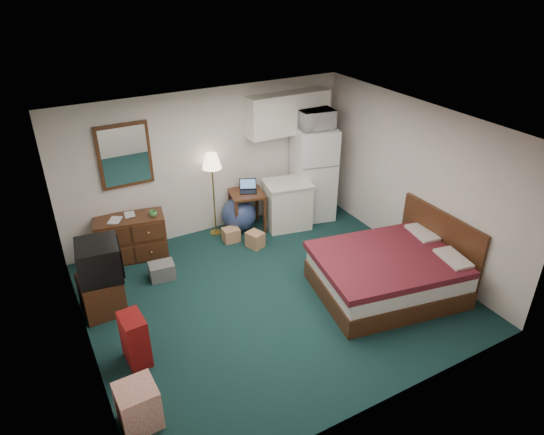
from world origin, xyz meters
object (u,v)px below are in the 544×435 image
bed (387,274)px  suitcase (135,339)px  tv_stand (101,294)px  desk (247,211)px  dresser (132,237)px  fridge (313,173)px  kitchen_counter (287,205)px  floor_lamp (214,195)px

bed → suitcase: 3.55m
tv_stand → desk: bearing=19.3°
dresser → fridge: fridge is taller
kitchen_counter → bed: 2.41m
bed → suitcase: suitcase is taller
desk → bed: bearing=-59.1°
suitcase → floor_lamp: bearing=46.3°
desk → bed: 2.81m
desk → fridge: 1.39m
kitchen_counter → floor_lamp: bearing=174.3°
fridge → tv_stand: 4.20m
bed → tv_stand: size_ratio=3.38×
floor_lamp → tv_stand: floor_lamp is taller
kitchen_counter → bed: bearing=-72.4°
dresser → floor_lamp: size_ratio=0.71×
desk → suitcase: size_ratio=1.08×
bed → suitcase: bearing=-175.9°
desk → fridge: fridge is taller
bed → kitchen_counter: bearing=106.4°
desk → fridge: size_ratio=0.42×
kitchen_counter → bed: (0.26, -2.39, -0.10)m
floor_lamp → bed: bearing=-61.7°
bed → tv_stand: 4.00m
dresser → desk: bearing=9.4°
desk → tv_stand: bearing=-146.8°
dresser → tv_stand: 1.35m
dresser → bed: size_ratio=0.55×
desk → kitchen_counter: 0.72m
desk → bed: (0.93, -2.65, -0.04)m
kitchen_counter → tv_stand: bearing=-155.0°
dresser → desk: 2.03m
dresser → kitchen_counter: size_ratio=1.29×
floor_lamp → suitcase: bearing=-130.5°
kitchen_counter → suitcase: 3.84m
tv_stand → suitcase: size_ratio=0.87×
floor_lamp → suitcase: (-2.04, -2.39, -0.41)m
tv_stand → suitcase: 1.19m
kitchen_counter → fridge: fridge is taller
kitchen_counter → fridge: size_ratio=0.48×
desk → suitcase: 3.45m
dresser → desk: dresser is taller
dresser → fridge: size_ratio=0.62×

